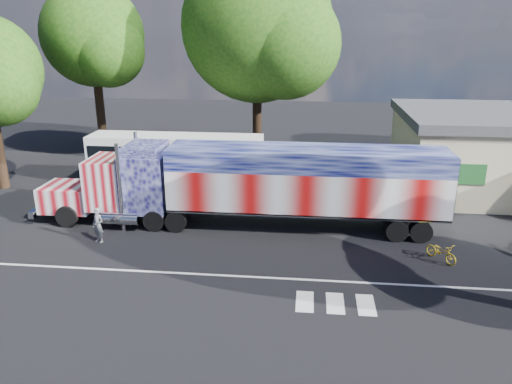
# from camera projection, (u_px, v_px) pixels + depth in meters

# --- Properties ---
(ground) EXTENTS (100.00, 100.00, 0.00)m
(ground) POSITION_uv_depth(u_px,v_px,m) (250.00, 248.00, 24.68)
(ground) COLOR black
(lane_markings) EXTENTS (30.00, 2.67, 0.01)m
(lane_markings) POSITION_uv_depth(u_px,v_px,m) (279.00, 287.00, 20.96)
(lane_markings) COLOR silver
(lane_markings) RESTS_ON ground
(semi_truck) EXTENTS (22.33, 3.53, 4.76)m
(semi_truck) POSITION_uv_depth(u_px,v_px,m) (254.00, 183.00, 26.57)
(semi_truck) COLOR black
(semi_truck) RESTS_ON ground
(coach_bus) EXTENTS (11.74, 2.73, 3.42)m
(coach_bus) POSITION_uv_depth(u_px,v_px,m) (176.00, 159.00, 33.92)
(coach_bus) COLOR white
(coach_bus) RESTS_ON ground
(woman) EXTENTS (0.78, 0.66, 1.80)m
(woman) POSITION_uv_depth(u_px,v_px,m) (98.00, 225.00, 25.07)
(woman) COLOR slate
(woman) RESTS_ON ground
(bicycle) EXTENTS (1.49, 1.71, 0.89)m
(bicycle) POSITION_uv_depth(u_px,v_px,m) (441.00, 252.00, 23.21)
(bicycle) COLOR gold
(bicycle) RESTS_ON ground
(tree_nw_a) EXTENTS (8.34, 7.94, 13.66)m
(tree_nw_a) POSITION_uv_depth(u_px,v_px,m) (94.00, 36.00, 38.90)
(tree_nw_a) COLOR black
(tree_nw_a) RESTS_ON ground
(tree_n_mid) EXTENTS (11.70, 11.14, 15.92)m
(tree_n_mid) POSITION_uv_depth(u_px,v_px,m) (260.00, 27.00, 36.60)
(tree_n_mid) COLOR black
(tree_n_mid) RESTS_ON ground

